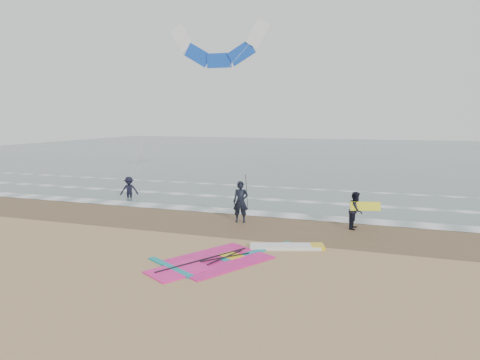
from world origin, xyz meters
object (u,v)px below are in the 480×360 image
(person_standing, at_px, (241,202))
(person_walking, at_px, (356,210))
(person_wading, at_px, (129,185))
(windsurf_rig, at_px, (238,256))
(surf_kite, at_px, (219,49))

(person_standing, relative_size, person_walking, 1.18)
(person_wading, bearing_deg, person_walking, -43.02)
(windsurf_rig, distance_m, person_walking, 6.58)
(person_standing, xyz_separation_m, person_wading, (-8.40, 3.59, -0.14))
(person_wading, relative_size, surf_kite, 0.17)
(windsurf_rig, height_order, person_walking, person_walking)
(windsurf_rig, distance_m, person_wading, 13.08)
(windsurf_rig, bearing_deg, person_wading, 139.51)
(windsurf_rig, relative_size, surf_kite, 0.58)
(windsurf_rig, relative_size, person_standing, 2.93)
(person_standing, distance_m, surf_kite, 12.22)
(surf_kite, bearing_deg, person_walking, -38.39)
(person_standing, relative_size, person_wading, 1.17)
(person_walking, distance_m, surf_kite, 14.62)
(person_walking, distance_m, person_wading, 13.92)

